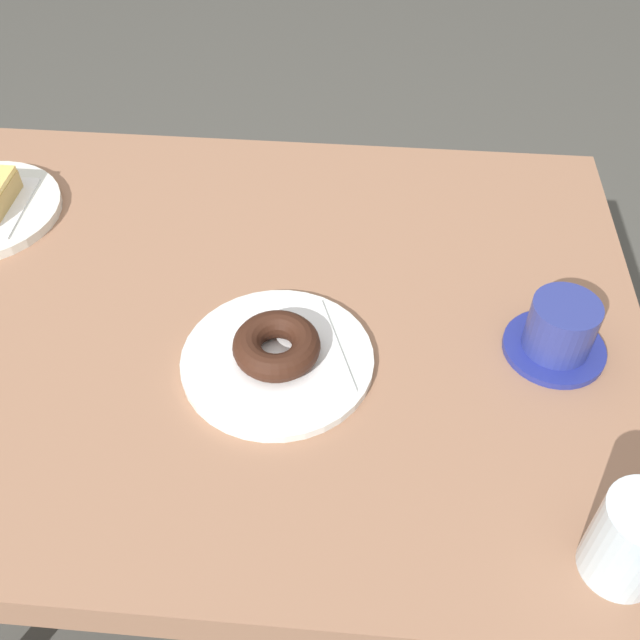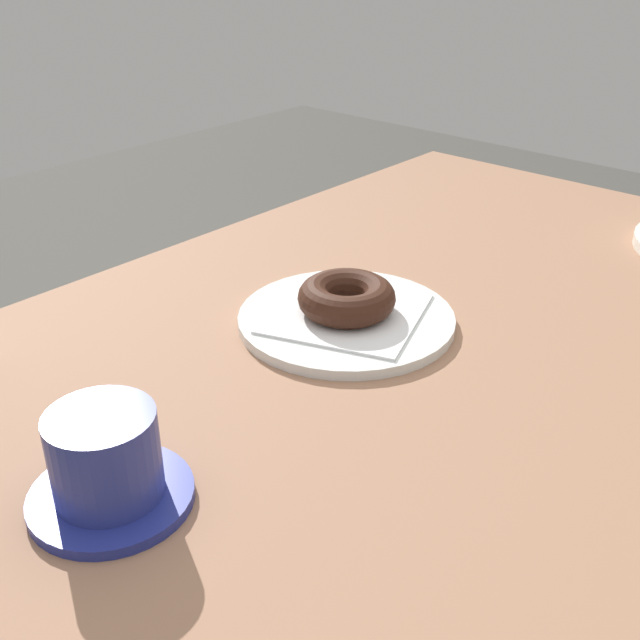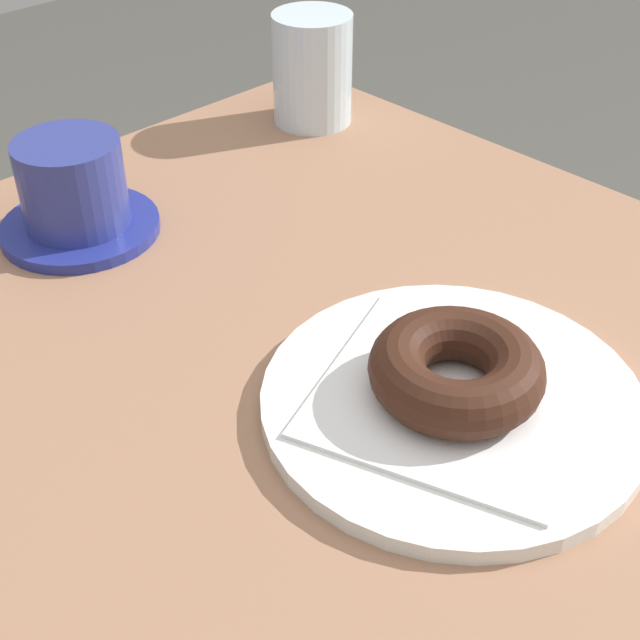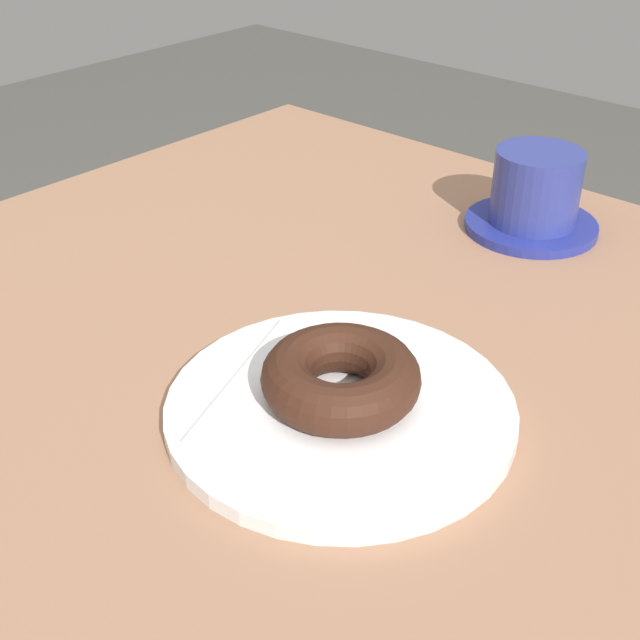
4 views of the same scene
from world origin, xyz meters
name	(u,v)px [view 2 (image 2 of 4)]	position (x,y,z in m)	size (l,w,h in m)	color
table	(452,374)	(0.00, 0.00, 0.64)	(1.07, 0.79, 0.70)	#9C6E52
plate_chocolate_ring	(346,319)	(-0.08, 0.08, 0.71)	(0.23, 0.23, 0.01)	white
napkin_chocolate_ring	(346,313)	(-0.08, 0.08, 0.72)	(0.15, 0.15, 0.00)	white
donut_chocolate_ring	(347,298)	(-0.08, 0.08, 0.73)	(0.10, 0.10, 0.03)	#371C11
coffee_cup	(106,463)	(-0.41, 0.04, 0.74)	(0.12, 0.12, 0.08)	navy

